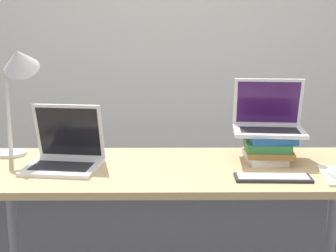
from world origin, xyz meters
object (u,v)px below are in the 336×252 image
Objects in this scene: desk_lamp at (18,72)px; laptop_on_books at (269,121)px; book_stack at (267,147)px; laptop_left at (65,155)px; mouse at (335,173)px; wireless_keyboard at (273,178)px.

laptop_on_books is at bearing -1.35° from desk_lamp.
book_stack is at bearing -102.12° from laptop_on_books.
desk_lamp reaches higher than laptop_left.
mouse is at bearing -47.89° from book_stack.
book_stack is (0.89, 0.09, 0.01)m from laptop_left.
book_stack is at bearing -3.32° from desk_lamp.
book_stack is 2.44× the size of mouse.
wireless_keyboard is 2.82× the size of mouse.
mouse is (1.11, -0.15, -0.04)m from laptop_left.
mouse is (0.22, -0.24, -0.05)m from book_stack.
desk_lamp is at bearing 176.68° from book_stack.
laptop_on_books reaches higher than laptop_left.
laptop_on_books is (0.90, 0.13, 0.12)m from laptop_left.
laptop_on_books is at bearing 82.10° from wireless_keyboard.
mouse is at bearing -53.07° from laptop_on_books.
laptop_on_books is at bearing 8.23° from laptop_left.
desk_lamp is (-1.13, 0.03, 0.22)m from laptop_on_books.
book_stack is 0.27m from wireless_keyboard.
laptop_on_books is 0.35m from wireless_keyboard.
book_stack is 0.49× the size of desk_lamp.
desk_lamp reaches higher than book_stack.
laptop_left is at bearing -171.77° from laptop_on_books.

